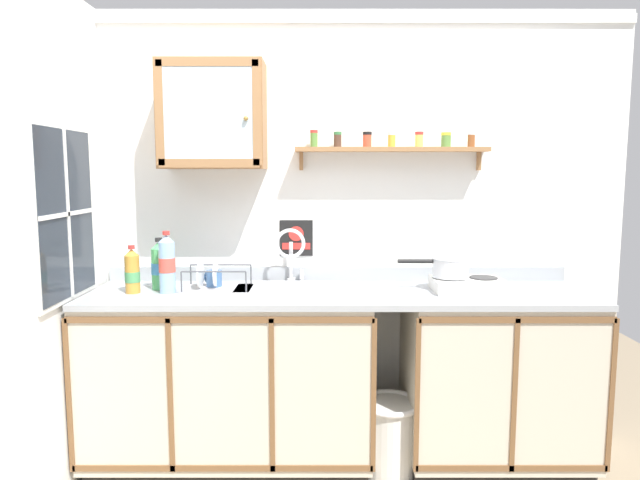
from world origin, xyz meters
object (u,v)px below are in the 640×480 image
(hot_plate_stove, at_px, (468,285))
(trash_bin, at_px, (390,434))
(bottle_soda_green_0, at_px, (160,266))
(wall_cabinet, at_px, (213,116))
(mug, at_px, (214,279))
(bottle_juice_amber_2, at_px, (133,272))
(dish_rack, at_px, (216,284))
(bottle_water_blue_1, at_px, (168,264))
(saucepan, at_px, (450,267))
(warning_sign, at_px, (297,238))
(sink, at_px, (289,295))

(hot_plate_stove, height_order, trash_bin, hot_plate_stove)
(bottle_soda_green_0, xyz_separation_m, wall_cabinet, (0.28, 0.11, 0.79))
(mug, xyz_separation_m, wall_cabinet, (-0.00, 0.09, 0.86))
(bottle_juice_amber_2, bearing_deg, dish_rack, 8.96)
(bottle_juice_amber_2, height_order, trash_bin, bottle_juice_amber_2)
(bottle_water_blue_1, bearing_deg, dish_rack, 15.76)
(saucepan, distance_m, bottle_juice_amber_2, 1.64)
(dish_rack, distance_m, warning_sign, 0.54)
(mug, bearing_deg, saucepan, -1.95)
(bottle_juice_amber_2, distance_m, trash_bin, 1.56)
(sink, xyz_separation_m, hot_plate_stove, (0.94, -0.03, 0.06))
(bottle_water_blue_1, bearing_deg, sink, 6.64)
(sink, height_order, bottle_juice_amber_2, sink)
(bottle_water_blue_1, xyz_separation_m, warning_sign, (0.65, 0.33, 0.09))
(bottle_soda_green_0, bearing_deg, bottle_water_blue_1, -55.31)
(saucepan, bearing_deg, bottle_soda_green_0, 178.88)
(bottle_juice_amber_2, height_order, dish_rack, bottle_juice_amber_2)
(saucepan, distance_m, bottle_water_blue_1, 1.46)
(mug, relative_size, warning_sign, 0.53)
(sink, bearing_deg, mug, 174.64)
(bottle_water_blue_1, distance_m, dish_rack, 0.27)
(bottle_soda_green_0, distance_m, warning_sign, 0.76)
(bottle_water_blue_1, relative_size, warning_sign, 1.58)
(saucepan, distance_m, trash_bin, 0.92)
(hot_plate_stove, height_order, bottle_soda_green_0, bottle_soda_green_0)
(sink, bearing_deg, trash_bin, -14.46)
(hot_plate_stove, bearing_deg, sink, 178.46)
(dish_rack, height_order, trash_bin, dish_rack)
(hot_plate_stove, relative_size, mug, 3.35)
(sink, xyz_separation_m, warning_sign, (0.03, 0.26, 0.27))
(sink, height_order, mug, sink)
(saucepan, bearing_deg, dish_rack, -179.94)
(hot_plate_stove, bearing_deg, trash_bin, -164.94)
(sink, bearing_deg, bottle_juice_amber_2, -174.88)
(saucepan, relative_size, dish_rack, 1.05)
(sink, distance_m, trash_bin, 0.89)
(saucepan, relative_size, bottle_soda_green_0, 1.37)
(sink, distance_m, warning_sign, 0.38)
(bottle_juice_amber_2, height_order, mug, bottle_juice_amber_2)
(sink, bearing_deg, wall_cabinet, 161.88)
(bottle_soda_green_0, bearing_deg, saucepan, -1.12)
(saucepan, distance_m, wall_cabinet, 1.48)
(hot_plate_stove, relative_size, bottle_water_blue_1, 1.14)
(saucepan, distance_m, bottle_soda_green_0, 1.52)
(saucepan, bearing_deg, mug, 178.05)
(bottle_juice_amber_2, relative_size, trash_bin, 0.64)
(dish_rack, height_order, wall_cabinet, wall_cabinet)
(trash_bin, bearing_deg, warning_sign, 141.48)
(hot_plate_stove, xyz_separation_m, warning_sign, (-0.90, 0.28, 0.21))
(saucepan, xyz_separation_m, bottle_water_blue_1, (-1.46, -0.07, 0.02))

